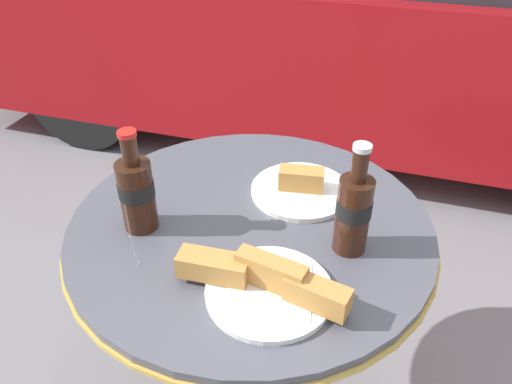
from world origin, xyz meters
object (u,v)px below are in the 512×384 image
Objects in this scene: cola_bottle_right at (137,191)px; bistro_table at (251,268)px; lunch_plate_far at (265,283)px; lunch_plate_near at (301,188)px; cola_bottle_left at (354,210)px; parked_car at (350,3)px.

bistro_table is at bearing 21.28° from cola_bottle_right.
lunch_plate_near is at bearing 91.93° from lunch_plate_far.
cola_bottle_right reaches higher than lunch_plate_near.
bistro_table is at bearing 174.12° from cola_bottle_left.
bistro_table is at bearing -87.37° from parked_car.
cola_bottle_right is (-0.21, -0.08, 0.23)m from bistro_table.
lunch_plate_far is 0.08× the size of parked_car.
cola_bottle_left is at bearing 8.19° from cola_bottle_right.
parked_car reaches higher than lunch_plate_far.
parked_car is at bearing 94.64° from lunch_plate_far.
cola_bottle_right is at bearing 160.72° from lunch_plate_far.
cola_bottle_left is 0.06× the size of parked_car.
bistro_table is 0.32m from cola_bottle_left.
cola_bottle_left reaches higher than cola_bottle_right.
parked_car reaches higher than lunch_plate_near.
cola_bottle_left is 0.22m from lunch_plate_far.
parked_car is at bearing 92.63° from bistro_table.
cola_bottle_left is (0.21, -0.02, 0.23)m from bistro_table.
lunch_plate_far is at bearing -85.36° from parked_car.
parked_car is (-0.10, 2.10, 0.07)m from bistro_table.
parked_car reaches higher than cola_bottle_left.
parked_car is (-0.18, 1.97, -0.08)m from lunch_plate_near.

